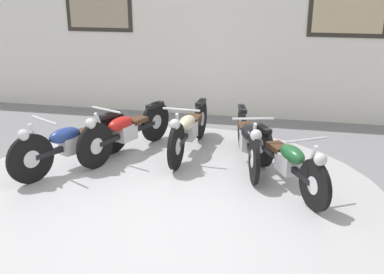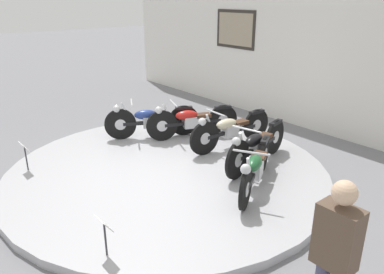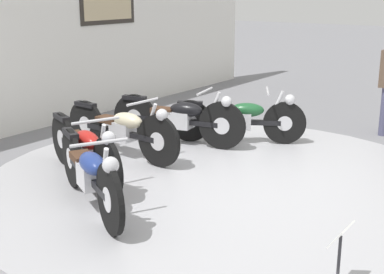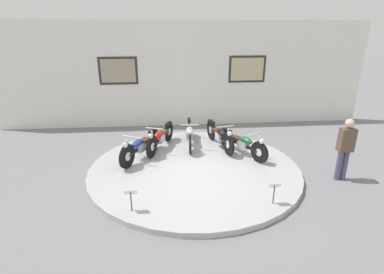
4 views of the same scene
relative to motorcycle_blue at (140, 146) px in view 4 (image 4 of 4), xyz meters
name	(u,v)px [view 4 (image 4 of 4)]	position (x,y,z in m)	size (l,w,h in m)	color
ground_plane	(195,171)	(1.47, -0.63, -0.53)	(60.00, 60.00, 0.00)	slate
display_platform	(195,168)	(1.47, -0.63, -0.46)	(5.58, 5.58, 0.13)	#ADADB2
back_wall	(184,75)	(1.47, 3.50, 1.42)	(14.00, 0.22, 3.89)	white
motorcycle_blue	(140,146)	(0.00, 0.00, 0.00)	(1.00, 1.80, 0.81)	black
motorcycle_red	(160,137)	(0.55, 0.66, 0.00)	(0.81, 1.88, 0.80)	black
motorcycle_cream	(190,133)	(1.47, 0.90, 0.00)	(0.54, 2.01, 0.81)	black
motorcycle_black	(220,135)	(2.38, 0.65, 0.00)	(0.61, 1.98, 0.81)	black
motorcycle_green	(243,143)	(2.95, 0.00, -0.02)	(1.01, 1.73, 0.78)	black
info_placard_front_left	(131,195)	(-0.01, -2.57, -0.03)	(0.26, 0.11, 0.51)	#333338
info_placard_front_centre	(274,188)	(2.95, -2.57, -0.03)	(0.26, 0.11, 0.51)	#333338
visitor_standing	(345,146)	(5.11, -1.44, 0.37)	(0.36, 0.22, 1.60)	#4C4C6B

